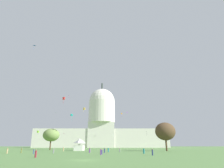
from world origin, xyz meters
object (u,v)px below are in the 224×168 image
(kite_gold_mid, at_px, (84,109))
(kite_pink_low, at_px, (64,134))
(person_purple_front_left, at_px, (101,152))
(kite_red_mid, at_px, (64,98))
(tree_west_mid, at_px, (51,135))
(tree_east_far, at_px, (165,131))
(person_grey_edge_west, at_px, (54,151))
(person_teal_mid_center, at_px, (144,151))
(event_tent, at_px, (79,145))
(kite_white_low, at_px, (113,134))
(person_tan_near_tent, at_px, (7,151))
(person_denim_near_tree_east, at_px, (34,152))
(kite_black_low, at_px, (147,132))
(kite_violet_mid, at_px, (127,112))
(person_navy_front_right, at_px, (104,151))
(person_navy_aisle_center, at_px, (152,152))
(kite_magenta_high, at_px, (69,96))
(kite_lime_low, at_px, (38,132))
(person_purple_back_left, at_px, (90,151))
(kite_blue_high, at_px, (34,46))
(person_olive_mid_left, at_px, (21,151))
(kite_green_mid, at_px, (55,113))
(person_tan_back_center, at_px, (63,149))
(person_maroon_front_center, at_px, (36,154))
(kite_yellow_high, at_px, (99,91))
(person_teal_deep_crowd, at_px, (108,150))
(person_navy_lawn_far_right, at_px, (102,152))
(capitol_building, at_px, (102,125))

(kite_gold_mid, bearing_deg, kite_pink_low, -50.35)
(person_purple_front_left, distance_m, kite_red_mid, 45.09)
(tree_west_mid, xyz_separation_m, tree_east_far, (59.73, -21.04, 0.64))
(person_grey_edge_west, relative_size, kite_red_mid, 0.53)
(tree_east_far, height_order, person_teal_mid_center, tree_east_far)
(event_tent, distance_m, kite_white_low, 96.57)
(person_tan_near_tent, distance_m, person_denim_near_tree_east, 10.61)
(kite_black_low, bearing_deg, tree_east_far, -134.69)
(person_tan_near_tent, xyz_separation_m, kite_violet_mid, (49.68, 127.29, 33.17))
(person_grey_edge_west, relative_size, person_navy_front_right, 1.02)
(person_navy_aisle_center, xyz_separation_m, kite_magenta_high, (-47.02, 107.56, 42.00))
(tree_west_mid, xyz_separation_m, person_grey_edge_west, (14.92, -46.11, -7.35))
(person_teal_mid_center, relative_size, kite_lime_low, 1.80)
(event_tent, xyz_separation_m, person_purple_back_left, (7.80, -26.57, -2.12))
(kite_blue_high, bearing_deg, person_navy_front_right, -36.13)
(person_olive_mid_left, xyz_separation_m, person_denim_near_tree_east, (7.14, -7.84, -0.05))
(person_purple_back_left, relative_size, kite_green_mid, 1.38)
(person_grey_edge_west, distance_m, person_denim_near_tree_east, 7.61)
(kite_violet_mid, bearing_deg, kite_black_low, -38.44)
(tree_east_far, xyz_separation_m, kite_red_mid, (-48.18, -3.18, 15.12))
(person_purple_front_left, distance_m, kite_blue_high, 78.91)
(person_tan_back_center, height_order, kite_white_low, kite_white_low)
(tree_east_far, height_order, person_tan_back_center, tree_east_far)
(person_maroon_front_center, height_order, kite_blue_high, kite_blue_high)
(tree_east_far, xyz_separation_m, kite_lime_low, (-59.48, -0.98, -0.24))
(kite_green_mid, bearing_deg, kite_blue_high, -6.31)
(kite_yellow_high, bearing_deg, kite_white_low, 59.22)
(kite_magenta_high, bearing_deg, kite_white_low, 157.91)
(person_denim_near_tree_east, distance_m, kite_magenta_high, 108.89)
(kite_black_low, bearing_deg, kite_violet_mid, 84.67)
(person_maroon_front_center, xyz_separation_m, kite_white_low, (19.18, 148.78, 12.00))
(person_denim_near_tree_east, xyz_separation_m, kite_lime_low, (-10.50, 30.46, 7.76))
(kite_black_low, bearing_deg, person_grey_edge_west, -156.54)
(person_tan_back_center, xyz_separation_m, person_denim_near_tree_east, (-2.29, -28.65, -0.06))
(person_teal_deep_crowd, bearing_deg, kite_green_mid, -98.17)
(person_navy_lawn_far_right, bearing_deg, kite_blue_high, 68.57)
(kite_lime_low, bearing_deg, kite_violet_mid, 77.63)
(kite_gold_mid, xyz_separation_m, kite_black_low, (46.24, 65.05, -8.71))
(person_denim_near_tree_east, xyz_separation_m, kite_magenta_high, (-12.79, 99.64, 42.02))
(person_teal_deep_crowd, height_order, kite_blue_high, kite_blue_high)
(person_olive_mid_left, height_order, kite_magenta_high, kite_magenta_high)
(kite_blue_high, bearing_deg, person_maroon_front_center, -67.93)
(kite_green_mid, bearing_deg, kite_black_low, 104.66)
(tree_west_mid, height_order, person_maroon_front_center, tree_west_mid)
(person_grey_edge_west, distance_m, kite_lime_low, 29.25)
(tree_east_far, bearing_deg, person_grey_edge_west, -150.78)
(capitol_building, relative_size, person_tan_near_tent, 81.46)
(person_denim_near_tree_east, bearing_deg, kite_lime_low, 95.64)
(person_tan_near_tent, height_order, kite_white_low, kite_white_low)
(person_teal_mid_center, height_order, person_purple_front_left, person_teal_mid_center)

